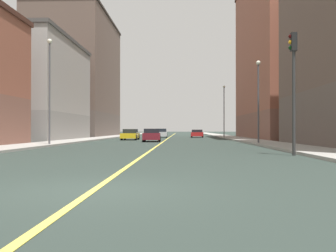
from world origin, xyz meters
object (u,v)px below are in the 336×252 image
street_lamp_right_near (50,81)px  car_red (197,133)px  car_yellow (130,135)px  car_silver (161,133)px  car_maroon (152,135)px  building_left_mid (293,54)px  car_white (150,133)px  building_right_distant (77,77)px  traffic_light_left_near (293,76)px  street_lamp_left_near (258,93)px  building_right_midblock (23,90)px  street_lamp_left_far (224,106)px

street_lamp_right_near → car_red: size_ratio=1.81×
car_red → car_yellow: bearing=-120.6°
car_silver → car_maroon: bearing=-90.0°
building_left_mid → car_red: building_left_mid is taller
car_white → car_yellow: bearing=-90.5°
building_right_distant → car_red: bearing=-19.6°
car_red → car_silver: 5.78m
street_lamp_right_near → car_white: bearing=84.5°
building_right_distant → car_maroon: building_right_distant is taller
traffic_light_left_near → car_white: traffic_light_left_near is taller
street_lamp_left_near → car_maroon: (-9.57, 7.29, -3.71)m
street_lamp_right_near → car_red: street_lamp_right_near is taller
street_lamp_left_near → car_red: bearing=98.0°
building_right_distant → street_lamp_right_near: size_ratio=2.92×
building_right_midblock → car_silver: (15.73, 14.50, -5.32)m
car_silver → car_yellow: size_ratio=0.92×
street_lamp_right_near → street_lamp_left_far: (16.72, 29.22, -0.19)m
car_silver → street_lamp_left_near: bearing=-70.4°
building_right_midblock → street_lamp_left_far: bearing=28.4°
street_lamp_left_far → car_white: 20.15m
building_right_distant → street_lamp_right_near: (8.57, -39.18, -5.69)m
street_lamp_right_near → car_red: 34.35m
building_right_distant → car_white: (12.85, 5.33, -10.08)m
street_lamp_left_far → car_silver: street_lamp_left_far is taller
car_red → building_right_midblock: bearing=-143.1°
street_lamp_right_near → car_silver: (7.16, 30.08, -4.35)m
car_yellow → street_lamp_left_far: bearing=44.2°
car_maroon → car_white: bearing=94.8°
street_lamp_right_near → car_yellow: street_lamp_right_near is taller
car_maroon → street_lamp_left_near: bearing=-37.3°
car_silver → car_yellow: car_silver is taller
car_maroon → car_yellow: (-3.09, 6.36, -0.03)m
car_maroon → street_lamp_right_near: bearing=-124.2°
car_silver → car_yellow: 13.55m
traffic_light_left_near → street_lamp_left_far: size_ratio=0.77×
traffic_light_left_near → street_lamp_right_near: (-15.70, 10.42, 1.11)m
building_left_mid → building_right_distant: size_ratio=1.05×
building_left_mid → street_lamp_left_near: building_left_mid is taller
car_white → car_silver: bearing=-78.7°
building_right_midblock → building_right_distant: size_ratio=0.74×
building_left_mid → car_maroon: (-18.14, -12.16, -10.79)m
traffic_light_left_near → car_white: bearing=101.7°
building_right_midblock → car_silver: size_ratio=4.35×
street_lamp_right_near → car_silver: street_lamp_right_near is taller
car_maroon → car_yellow: 7.07m
car_white → street_lamp_left_near: bearing=-73.2°
street_lamp_left_far → car_white: bearing=129.1°
building_right_distant → car_white: building_right_distant is taller
traffic_light_left_near → car_yellow: (-11.65, 27.31, -3.27)m
building_left_mid → building_right_midblock: bearing=-168.1°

